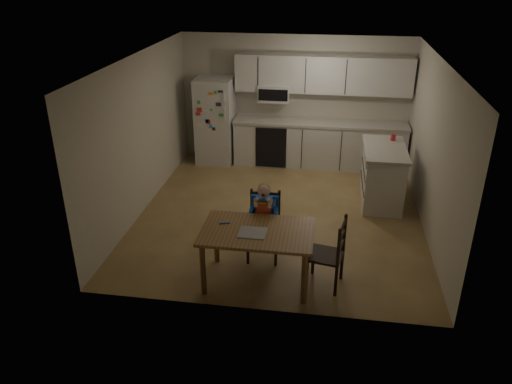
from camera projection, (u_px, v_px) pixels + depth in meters
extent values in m
cube|color=olive|center=(280.00, 213.00, 8.19)|extent=(4.50, 5.00, 0.01)
cube|color=beige|center=(295.00, 99.00, 9.89)|extent=(4.50, 0.02, 2.50)
cube|color=beige|center=(142.00, 134.00, 7.96)|extent=(0.02, 5.00, 2.50)
cube|color=beige|center=(433.00, 149.00, 7.35)|extent=(0.02, 5.00, 2.50)
cube|color=white|center=(284.00, 58.00, 7.12)|extent=(4.50, 5.00, 0.01)
cube|color=silver|center=(215.00, 121.00, 9.96)|extent=(0.72, 0.70, 1.70)
cube|color=silver|center=(319.00, 145.00, 9.90)|extent=(3.34, 0.60, 0.86)
cube|color=beige|center=(320.00, 123.00, 9.70)|extent=(3.37, 0.62, 0.05)
cube|color=black|center=(271.00, 148.00, 9.75)|extent=(0.60, 0.02, 0.80)
cube|color=silver|center=(323.00, 74.00, 9.43)|extent=(3.34, 0.34, 0.70)
cube|color=silver|center=(274.00, 93.00, 9.69)|extent=(0.60, 0.38, 0.33)
cube|color=silver|center=(382.00, 176.00, 8.41)|extent=(0.63, 1.25, 0.92)
cube|color=beige|center=(385.00, 149.00, 8.20)|extent=(0.69, 1.31, 0.05)
cylinder|color=red|center=(393.00, 137.00, 8.51)|extent=(0.09, 0.09, 0.11)
cube|color=brown|center=(257.00, 232.00, 6.17)|extent=(1.39, 0.90, 0.04)
cylinder|color=brown|center=(203.00, 269.00, 6.09)|extent=(0.07, 0.07, 0.71)
cylinder|color=brown|center=(216.00, 239.00, 6.75)|extent=(0.07, 0.07, 0.71)
cylinder|color=brown|center=(304.00, 278.00, 5.92)|extent=(0.07, 0.07, 0.71)
cylinder|color=brown|center=(308.00, 246.00, 6.58)|extent=(0.07, 0.07, 0.71)
cube|color=#ADADB2|center=(252.00, 233.00, 6.10)|extent=(0.33, 0.29, 0.01)
cylinder|color=blue|center=(224.00, 223.00, 6.31)|extent=(0.12, 0.06, 0.02)
cube|color=black|center=(264.00, 230.00, 6.81)|extent=(0.43, 0.43, 0.03)
cube|color=black|center=(248.00, 250.00, 6.76)|extent=(0.04, 0.04, 0.42)
cube|color=black|center=(252.00, 236.00, 7.10)|extent=(0.04, 0.04, 0.42)
cube|color=black|center=(276.00, 252.00, 6.71)|extent=(0.04, 0.04, 0.42)
cube|color=black|center=(278.00, 238.00, 7.05)|extent=(0.04, 0.04, 0.42)
cube|color=black|center=(265.00, 206.00, 6.86)|extent=(0.42, 0.04, 0.50)
cube|color=blue|center=(264.00, 226.00, 6.78)|extent=(0.39, 0.35, 0.10)
cube|color=blue|center=(265.00, 207.00, 6.81)|extent=(0.38, 0.07, 0.34)
cube|color=#4C68D7|center=(263.00, 223.00, 6.74)|extent=(0.30, 0.26, 0.02)
cube|color=#1F41A0|center=(264.00, 207.00, 6.67)|extent=(0.22, 0.14, 0.26)
cube|color=red|center=(263.00, 210.00, 6.61)|extent=(0.19, 0.02, 0.20)
sphere|color=beige|center=(264.00, 190.00, 6.55)|extent=(0.17, 0.17, 0.17)
ellipsoid|color=olive|center=(264.00, 189.00, 6.55)|extent=(0.17, 0.16, 0.14)
cube|color=black|center=(325.00, 255.00, 6.23)|extent=(0.49, 0.49, 0.03)
cube|color=black|center=(313.00, 260.00, 6.54)|extent=(0.04, 0.04, 0.42)
cube|color=black|center=(342.00, 265.00, 6.43)|extent=(0.04, 0.04, 0.42)
cube|color=black|center=(306.00, 275.00, 6.22)|extent=(0.04, 0.04, 0.42)
cube|color=black|center=(336.00, 282.00, 6.10)|extent=(0.04, 0.04, 0.42)
cube|color=black|center=(342.00, 239.00, 6.06)|extent=(0.11, 0.42, 0.50)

